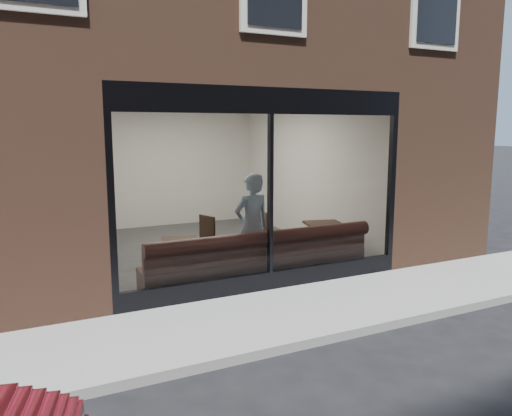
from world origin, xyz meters
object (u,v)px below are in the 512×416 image
banquette (259,270)px  cafe_table_left (180,240)px  person (252,227)px  cafe_table_right (324,224)px  cafe_chair_left (200,254)px  cafe_chair_right (257,249)px

banquette → cafe_table_left: bearing=155.3°
person → banquette: bearing=82.8°
person → cafe_table_right: 1.81m
cafe_table_right → cafe_table_left: bearing=-177.8°
cafe_chair_left → cafe_chair_right: size_ratio=0.95×
cafe_chair_left → cafe_chair_right: 1.14m
banquette → cafe_table_left: 1.41m
banquette → person: bearing=89.6°
cafe_table_left → cafe_chair_left: bearing=52.3°
banquette → cafe_chair_left: (-0.55, 1.39, 0.01)m
cafe_table_left → cafe_table_right: 2.95m
person → cafe_table_right: person is taller
cafe_table_left → cafe_chair_right: bearing=21.7°
cafe_table_left → cafe_table_right: size_ratio=0.84×
cafe_table_left → cafe_chair_right: 1.98m
cafe_chair_left → banquette: bearing=92.0°
banquette → cafe_table_right: bearing=20.7°
cafe_table_left → cafe_chair_left: size_ratio=1.38×
person → cafe_table_left: size_ratio=3.16×
person → cafe_chair_right: 1.34m
cafe_table_right → cafe_chair_right: (-1.17, 0.59, -0.50)m
banquette → cafe_table_right: 1.95m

